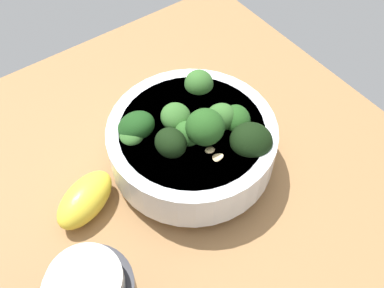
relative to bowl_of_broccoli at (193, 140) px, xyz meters
The scene contains 3 objects.
ground_plane 8.30cm from the bowl_of_broccoli, 114.39° to the left, with size 62.39×62.39×3.64cm, color #996D42.
bowl_of_broccoli is the anchor object (origin of this frame).
lemon_wedge 14.15cm from the bowl_of_broccoli, 81.90° to the left, with size 8.21×4.43×4.05cm, color yellow.
Camera 1 is at (-24.11, 14.50, 45.98)cm, focal length 41.63 mm.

